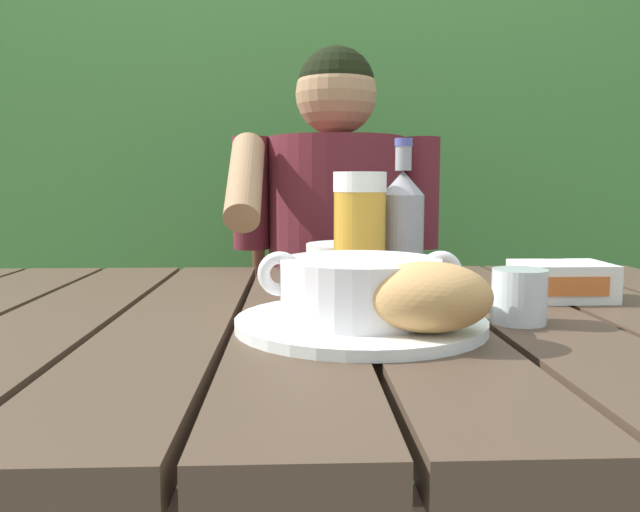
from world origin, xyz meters
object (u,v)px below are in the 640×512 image
object	(u,v)px
chair_near_diner	(330,351)
person_eating	(334,269)
soup_bowl	(356,287)
diner_bowl	(347,259)
table_knife	(471,308)
serving_plate	(356,323)
beer_bottle	(399,227)
bread_roll	(424,297)
water_glass_small	(515,296)
butter_tub	(558,281)
beer_glass	(356,232)

from	to	relation	value
chair_near_diner	person_eating	xyz separation A→B (m)	(-0.00, -0.20, 0.25)
soup_bowl	diner_bowl	size ratio (longest dim) A/B	1.47
soup_bowl	table_knife	size ratio (longest dim) A/B	1.61
serving_plate	beer_bottle	xyz separation A→B (m)	(0.09, 0.27, 0.09)
beer_bottle	table_knife	world-z (taller)	beer_bottle
beer_bottle	bread_roll	bearing A→B (deg)	-95.26
soup_bowl	bread_roll	distance (m)	0.09
person_eating	soup_bowl	bearing A→B (deg)	-91.65
water_glass_small	butter_tub	xyz separation A→B (m)	(0.11, 0.15, -0.01)
water_glass_small	diner_bowl	size ratio (longest dim) A/B	0.40
water_glass_small	beer_bottle	bearing A→B (deg)	110.52
butter_tub	diner_bowl	distance (m)	0.37
beer_glass	diner_bowl	distance (m)	0.19
water_glass_small	butter_tub	world-z (taller)	water_glass_small
beer_glass	beer_bottle	world-z (taller)	beer_bottle
beer_glass	chair_near_diner	bearing A→B (deg)	89.86
chair_near_diner	table_knife	xyz separation A→B (m)	(0.13, -0.88, 0.29)
soup_bowl	bread_roll	xyz separation A→B (m)	(0.06, -0.07, 0.00)
serving_plate	beer_glass	bearing A→B (deg)	84.44
chair_near_diner	beer_bottle	size ratio (longest dim) A/B	4.23
soup_bowl	beer_bottle	distance (m)	0.29
table_knife	diner_bowl	world-z (taller)	diner_bowl
chair_near_diner	beer_bottle	xyz separation A→B (m)	(0.07, -0.69, 0.38)
chair_near_diner	serving_plate	size ratio (longest dim) A/B	3.45
bread_roll	diner_bowl	xyz separation A→B (m)	(-0.04, 0.49, -0.02)
soup_bowl	beer_bottle	size ratio (longest dim) A/B	1.00
beer_bottle	table_knife	bearing A→B (deg)	-71.55
water_glass_small	butter_tub	distance (m)	0.18
person_eating	diner_bowl	distance (m)	0.35
serving_plate	soup_bowl	world-z (taller)	soup_bowl
person_eating	beer_glass	size ratio (longest dim) A/B	6.98
soup_bowl	butter_tub	size ratio (longest dim) A/B	1.82
person_eating	beer_bottle	distance (m)	0.52
butter_tub	diner_bowl	size ratio (longest dim) A/B	0.81
soup_bowl	beer_glass	size ratio (longest dim) A/B	1.29
chair_near_diner	beer_bottle	bearing A→B (deg)	-84.40
soup_bowl	table_knife	xyz separation A→B (m)	(0.15, 0.08, -0.04)
person_eating	bread_roll	distance (m)	0.84
table_knife	soup_bowl	bearing A→B (deg)	-151.46
bread_roll	table_knife	size ratio (longest dim) A/B	0.95
water_glass_small	diner_bowl	world-z (taller)	water_glass_small
beer_glass	butter_tub	distance (m)	0.29
bread_roll	table_knife	world-z (taller)	bread_roll
chair_near_diner	soup_bowl	bearing A→B (deg)	-91.48
water_glass_small	diner_bowl	bearing A→B (deg)	112.20
serving_plate	water_glass_small	world-z (taller)	water_glass_small
water_glass_small	table_knife	xyz separation A→B (m)	(-0.03, 0.07, -0.03)
serving_plate	butter_tub	world-z (taller)	butter_tub
water_glass_small	diner_bowl	distance (m)	0.43
soup_bowl	diner_bowl	world-z (taller)	soup_bowl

